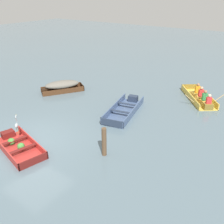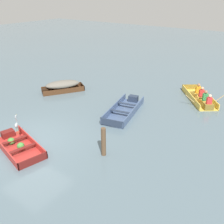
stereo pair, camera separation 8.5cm
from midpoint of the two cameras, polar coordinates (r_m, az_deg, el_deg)
The scene contains 7 objects.
ground_plane at distance 11.70m, azimuth -18.05°, elevation -6.59°, with size 80.00×80.00×0.00m, color slate.
dinghy_red_foreground at distance 11.45m, azimuth -20.97°, elevation -7.14°, with size 3.04×1.86×0.35m.
skiff_slate_blue_near_moored at distance 13.86m, azimuth 2.80°, elevation 0.65°, with size 1.95×3.73×0.39m.
skiff_dark_varnish_mid_moored at distance 16.89m, azimuth -11.53°, elevation 5.92°, with size 2.29×2.81×0.74m.
rowboat_yellow_with_crew at distance 16.06m, azimuth 19.33°, elevation 3.21°, with size 2.97×3.39×0.93m.
heron_on_dinghy at distance 11.61m, azimuth -21.18°, elevation -2.74°, with size 0.37×0.38×0.84m.
mooring_post at distance 10.02m, azimuth -2.06°, elevation -6.83°, with size 0.19×0.19×1.24m, color brown.
Camera 1 is at (8.27, -5.63, 6.04)m, focal length 40.00 mm.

